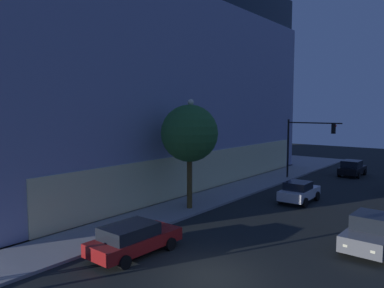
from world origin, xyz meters
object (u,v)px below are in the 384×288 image
at_px(traffic_light_far_corner, 305,138).
at_px(car_black, 352,168).
at_px(sidewalk_tree, 190,134).
at_px(car_grey, 372,233).
at_px(car_red, 133,238).
at_px(modern_building, 112,82).
at_px(car_white, 299,192).
at_px(street_lamp_sidewalk, 191,139).

height_order(traffic_light_far_corner, car_black, traffic_light_far_corner).
height_order(traffic_light_far_corner, sidewalk_tree, sidewalk_tree).
height_order(traffic_light_far_corner, car_grey, traffic_light_far_corner).
relative_size(car_red, car_black, 1.15).
relative_size(modern_building, car_grey, 8.70).
relative_size(sidewalk_tree, car_red, 1.50).
height_order(sidewalk_tree, car_white, sidewalk_tree).
xyz_separation_m(traffic_light_far_corner, car_grey, (-15.56, -9.44, -3.26)).
xyz_separation_m(car_red, car_black, (28.55, -2.31, 0.04)).
distance_m(modern_building, traffic_light_far_corner, 20.11).
bearing_deg(car_grey, modern_building, 76.96).
distance_m(traffic_light_far_corner, car_red, 23.31).
bearing_deg(car_red, sidewalk_tree, 19.66).
bearing_deg(street_lamp_sidewalk, sidewalk_tree, -152.15).
distance_m(car_red, car_white, 14.65).
xyz_separation_m(traffic_light_far_corner, car_red, (-23.06, -0.66, -3.35)).
height_order(car_red, car_black, car_black).
bearing_deg(sidewalk_tree, car_red, -160.34).
bearing_deg(traffic_light_far_corner, sidewalk_tree, 172.01).
height_order(sidewalk_tree, car_black, sidewalk_tree).
xyz_separation_m(sidewalk_tree, car_red, (-7.82, -2.79, -4.47)).
bearing_deg(modern_building, street_lamp_sidewalk, -110.28).
xyz_separation_m(car_white, car_black, (14.08, -0.03, 0.01)).
distance_m(car_grey, car_black, 22.02).
distance_m(modern_building, car_white, 21.71).
bearing_deg(car_black, car_red, 175.37).
bearing_deg(street_lamp_sidewalk, car_white, -40.37).
bearing_deg(sidewalk_tree, car_grey, -91.58).
distance_m(sidewalk_tree, car_grey, 12.38).
xyz_separation_m(modern_building, car_white, (0.88, -19.80, -8.86)).
relative_size(modern_building, car_white, 8.82).
distance_m(street_lamp_sidewalk, car_white, 9.13).
height_order(street_lamp_sidewalk, car_red, street_lamp_sidewalk).
height_order(traffic_light_far_corner, street_lamp_sidewalk, street_lamp_sidewalk).
xyz_separation_m(street_lamp_sidewalk, car_red, (-8.23, -3.01, -4.08)).
relative_size(street_lamp_sidewalk, car_red, 1.58).
relative_size(car_white, car_black, 0.99).
bearing_deg(car_white, car_black, -0.10).
bearing_deg(car_grey, traffic_light_far_corner, 31.24).
xyz_separation_m(car_grey, car_black, (21.05, 6.46, -0.05)).
distance_m(modern_building, car_black, 26.36).
bearing_deg(car_white, car_red, 171.01).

